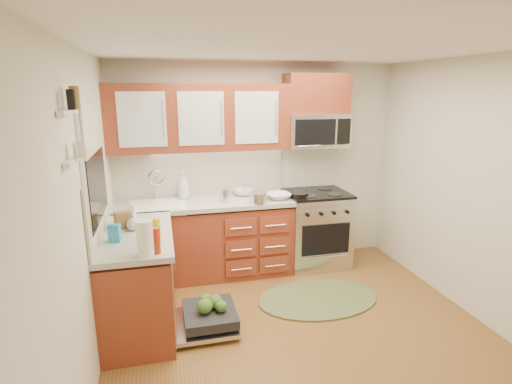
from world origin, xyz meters
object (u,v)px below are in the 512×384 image
object	(u,v)px
cutting_board	(263,194)
cup	(249,190)
microwave	(316,130)
bowl_b	(243,192)
rug	(318,299)
stock_pot	(258,198)
dishwasher	(206,319)
paper_towel_roll	(145,238)
skillet	(299,194)
bowl_a	(278,196)
sink	(158,215)
range	(316,228)
upper_cabinets	(200,118)

from	to	relation	value
cutting_board	cup	distance (m)	0.19
microwave	bowl_b	world-z (taller)	microwave
rug	cup	size ratio (longest dim) A/B	12.11
microwave	stock_pot	xyz separation A→B (m)	(-0.80, -0.33, -0.71)
dishwasher	paper_towel_roll	world-z (taller)	paper_towel_roll
cutting_board	bowl_b	bearing A→B (deg)	167.91
skillet	bowl_a	bearing A→B (deg)	175.28
sink	bowl_b	distance (m)	1.06
microwave	cup	size ratio (longest dim) A/B	7.04
bowl_a	bowl_b	distance (m)	0.46
paper_towel_roll	bowl_a	distance (m)	2.01
dishwasher	rug	xyz separation A→B (m)	(1.23, 0.25, -0.09)
microwave	bowl_a	size ratio (longest dim) A/B	2.68
skillet	range	bearing A→B (deg)	23.13
microwave	paper_towel_roll	xyz separation A→B (m)	(-2.02, -1.57, -0.63)
upper_cabinets	sink	distance (m)	1.21
upper_cabinets	paper_towel_roll	xyz separation A→B (m)	(-0.61, -1.59, -0.81)
microwave	cup	xyz separation A→B (m)	(-0.82, 0.10, -0.73)
sink	stock_pot	size ratio (longest dim) A/B	3.00
microwave	bowl_b	bearing A→B (deg)	176.82
dishwasher	range	bearing A→B (deg)	36.27
dishwasher	cutting_board	distance (m)	1.74
stock_pot	cutting_board	bearing A→B (deg)	67.43
sink	bowl_a	bearing A→B (deg)	-3.64
sink	dishwasher	size ratio (longest dim) A/B	0.89
rug	cutting_board	distance (m)	1.41
cutting_board	bowl_b	distance (m)	0.24
bowl_a	cup	world-z (taller)	cup
cutting_board	cup	world-z (taller)	cup
microwave	paper_towel_roll	bearing A→B (deg)	-142.10
cutting_board	bowl_a	size ratio (longest dim) A/B	0.99
upper_cabinets	skillet	size ratio (longest dim) A/B	9.26
upper_cabinets	rug	bearing A→B (deg)	-43.00
bowl_a	range	bearing A→B (deg)	10.58
skillet	stock_pot	xyz separation A→B (m)	(-0.52, -0.09, 0.02)
upper_cabinets	paper_towel_roll	bearing A→B (deg)	-110.99
stock_pot	bowl_b	world-z (taller)	stock_pot
rug	stock_pot	world-z (taller)	stock_pot
upper_cabinets	bowl_b	size ratio (longest dim) A/B	8.50
range	bowl_a	world-z (taller)	bowl_a
paper_towel_roll	stock_pot	bearing A→B (deg)	45.60
upper_cabinets	rug	size ratio (longest dim) A/B	1.57
sink	range	bearing A→B (deg)	0.30
sink	bowl_b	bearing A→B (deg)	9.90
sink	cutting_board	bearing A→B (deg)	5.87
sink	paper_towel_roll	bearing A→B (deg)	-93.45
rug	cutting_board	world-z (taller)	cutting_board
sink	stock_pot	world-z (taller)	stock_pot
rug	paper_towel_roll	size ratio (longest dim) A/B	4.57
microwave	skillet	bearing A→B (deg)	-139.45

